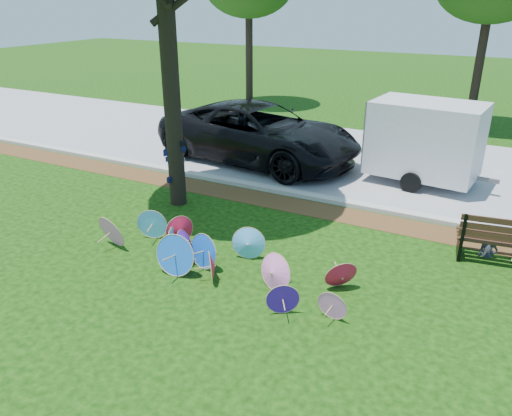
{
  "coord_description": "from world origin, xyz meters",
  "views": [
    {
      "loc": [
        5.24,
        -7.11,
        5.31
      ],
      "look_at": [
        0.5,
        2.0,
        0.9
      ],
      "focal_mm": 35.0,
      "sensor_mm": 36.0,
      "label": 1
    }
  ],
  "objects_px": {
    "black_van": "(259,133)",
    "park_bench": "(509,238)",
    "parasol_pile": "(203,251)",
    "cargo_trailer": "(426,139)",
    "person_left": "(491,235)"
  },
  "relations": [
    {
      "from": "black_van",
      "to": "cargo_trailer",
      "type": "distance_m",
      "value": 5.4
    },
    {
      "from": "parasol_pile",
      "to": "black_van",
      "type": "bearing_deg",
      "value": 108.12
    },
    {
      "from": "black_van",
      "to": "park_bench",
      "type": "bearing_deg",
      "value": -108.07
    },
    {
      "from": "parasol_pile",
      "to": "cargo_trailer",
      "type": "bearing_deg",
      "value": 67.44
    },
    {
      "from": "person_left",
      "to": "black_van",
      "type": "bearing_deg",
      "value": 147.03
    },
    {
      "from": "cargo_trailer",
      "to": "person_left",
      "type": "relative_size",
      "value": 2.89
    },
    {
      "from": "parasol_pile",
      "to": "cargo_trailer",
      "type": "relative_size",
      "value": 1.97
    },
    {
      "from": "cargo_trailer",
      "to": "park_bench",
      "type": "xyz_separation_m",
      "value": [
        2.57,
        -4.2,
        -0.83
      ]
    },
    {
      "from": "black_van",
      "to": "person_left",
      "type": "xyz_separation_m",
      "value": [
        7.6,
        -3.8,
        -0.44
      ]
    },
    {
      "from": "parasol_pile",
      "to": "park_bench",
      "type": "distance_m",
      "value": 6.49
    },
    {
      "from": "park_bench",
      "to": "person_left",
      "type": "relative_size",
      "value": 1.98
    },
    {
      "from": "parasol_pile",
      "to": "black_van",
      "type": "height_order",
      "value": "black_van"
    },
    {
      "from": "parasol_pile",
      "to": "black_van",
      "type": "xyz_separation_m",
      "value": [
        -2.3,
        7.04,
        0.6
      ]
    },
    {
      "from": "black_van",
      "to": "park_bench",
      "type": "distance_m",
      "value": 8.84
    },
    {
      "from": "park_bench",
      "to": "person_left",
      "type": "height_order",
      "value": "park_bench"
    }
  ]
}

